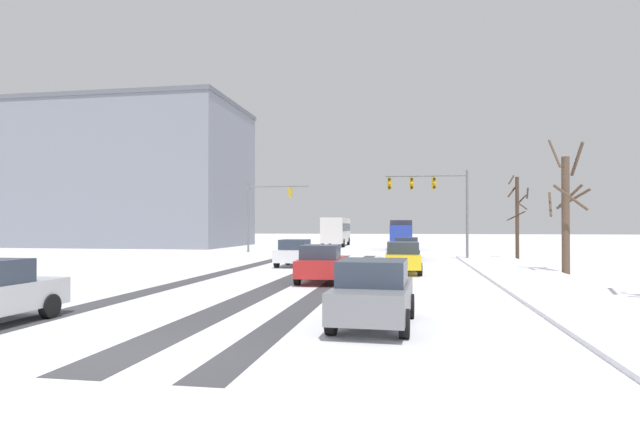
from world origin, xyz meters
name	(u,v)px	position (x,y,z in m)	size (l,w,h in m)	color
ground_plane	(119,355)	(0.00, 0.00, 0.00)	(300.00, 300.00, 0.00)	white
wheel_track_left_lane	(299,276)	(0.07, 15.93, 0.00)	(1.15, 35.04, 0.01)	#424247
wheel_track_right_lane	(343,276)	(2.25, 15.93, 0.00)	(0.85, 35.04, 0.01)	#424247
wheel_track_center	(217,274)	(-4.15, 15.93, 0.00)	(1.03, 35.04, 0.01)	#424247
sidewalk_kerb_right	(541,282)	(10.91, 14.33, 0.06)	(4.00, 35.04, 0.12)	white
traffic_signal_far_left	(265,205)	(-7.91, 37.84, 4.42)	(5.87, 0.38, 6.50)	slate
traffic_signal_near_right	(434,194)	(7.15, 29.69, 4.79)	(5.96, 0.70, 6.50)	slate
car_black_lead	(407,249)	(5.19, 28.72, 0.82)	(1.91, 4.14, 1.62)	black
car_white_second	(295,253)	(-1.42, 21.69, 0.82)	(1.91, 4.14, 1.62)	silver
car_yellow_cab_third	(403,258)	(5.06, 17.99, 0.82)	(1.92, 4.15, 1.62)	yellow
car_red_fourth	(321,263)	(1.62, 13.15, 0.82)	(1.94, 4.15, 1.62)	red
car_grey_fifth	(374,293)	(4.55, 3.65, 0.82)	(1.98, 4.17, 1.62)	slate
bus_oncoming	(336,230)	(-3.39, 53.54, 1.99)	(2.95, 11.08, 3.38)	silver
box_truck_delivery	(401,234)	(4.55, 45.34, 1.63)	(2.32, 7.40, 3.02)	#233899
bare_tree_sidewalk_mid	(566,209)	(13.23, 19.03, 3.28)	(2.18, 2.15, 6.90)	brown
bare_tree_sidewalk_far	(518,214)	(13.30, 31.51, 3.34)	(1.59, 1.61, 6.28)	#423023
office_building_far_left_block	(127,176)	(-28.75, 49.63, 8.49)	(27.91, 16.56, 16.97)	gray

